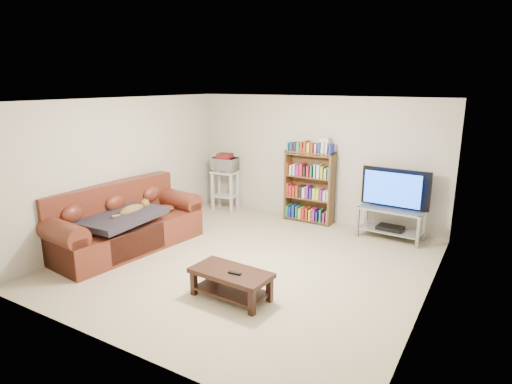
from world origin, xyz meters
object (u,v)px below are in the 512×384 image
Objects in this scene: tv_stand at (391,218)px; bookshelf at (309,186)px; sofa at (123,226)px; coffee_table at (231,279)px.

bookshelf reaches higher than tv_stand.
sofa is at bearing -141.09° from tv_stand.
coffee_table is (2.49, -0.54, -0.10)m from sofa.
sofa is at bearing -126.32° from bookshelf.
bookshelf reaches higher than coffee_table.
coffee_table is 0.94× the size of tv_stand.
tv_stand is 1.65m from bookshelf.
bookshelf is at bearing 59.98° from sofa.
coffee_table is 0.76× the size of bookshelf.
coffee_table is at bearing -82.58° from bookshelf.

